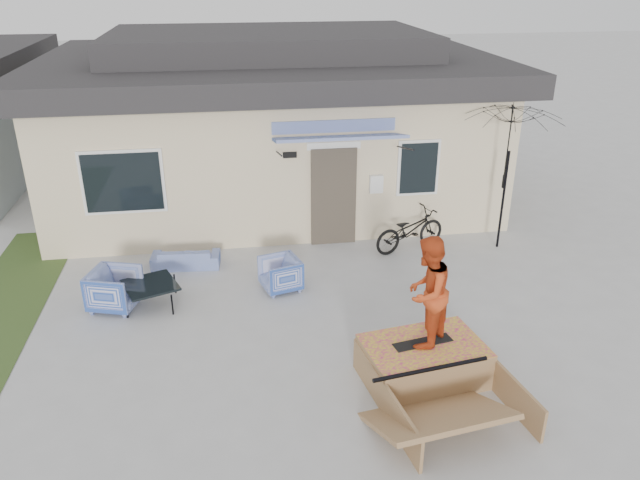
{
  "coord_description": "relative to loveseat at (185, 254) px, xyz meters",
  "views": [
    {
      "loc": [
        -1.13,
        -7.44,
        5.52
      ],
      "look_at": [
        0.3,
        1.8,
        1.3
      ],
      "focal_mm": 34.52,
      "sensor_mm": 36.0,
      "label": 1
    }
  ],
  "objects": [
    {
      "name": "ground",
      "position": [
        2.08,
        -3.8,
        -0.26
      ],
      "size": [
        90.0,
        90.0,
        0.0
      ],
      "primitive_type": "plane",
      "color": "#A9A9A9",
      "rests_on": "ground"
    },
    {
      "name": "house",
      "position": [
        2.09,
        4.19,
        1.68
      ],
      "size": [
        10.8,
        8.49,
        4.1
      ],
      "color": "beige",
      "rests_on": "ground"
    },
    {
      "name": "loveseat",
      "position": [
        0.0,
        0.0,
        0.0
      ],
      "size": [
        1.36,
        0.49,
        0.52
      ],
      "primitive_type": "imported",
      "rotation": [
        0.0,
        0.0,
        3.06
      ],
      "color": "#1D419B",
      "rests_on": "ground"
    },
    {
      "name": "armchair_left",
      "position": [
        -1.13,
        -1.45,
        0.14
      ],
      "size": [
        0.92,
        0.95,
        0.79
      ],
      "primitive_type": "imported",
      "rotation": [
        0.0,
        0.0,
        1.26
      ],
      "color": "#1D419B",
      "rests_on": "ground"
    },
    {
      "name": "armchair_right",
      "position": [
        1.77,
        -1.22,
        0.08
      ],
      "size": [
        0.78,
        0.81,
        0.69
      ],
      "primitive_type": "imported",
      "rotation": [
        0.0,
        0.0,
        -1.3
      ],
      "color": "#1D419B",
      "rests_on": "ground"
    },
    {
      "name": "coffee_table",
      "position": [
        -0.53,
        -1.46,
        -0.05
      ],
      "size": [
        1.1,
        1.1,
        0.42
      ],
      "primitive_type": "cube",
      "rotation": [
        0.0,
        0.0,
        0.37
      ],
      "color": "black",
      "rests_on": "ground"
    },
    {
      "name": "bicycle",
      "position": [
        4.61,
        0.1,
        0.27
      ],
      "size": [
        1.76,
        1.11,
        1.06
      ],
      "primitive_type": "imported",
      "rotation": [
        0.0,
        0.0,
        1.92
      ],
      "color": "black",
      "rests_on": "ground"
    },
    {
      "name": "patio_umbrella",
      "position": [
        6.51,
        -0.06,
        1.49
      ],
      "size": [
        2.38,
        2.28,
        2.2
      ],
      "color": "black",
      "rests_on": "ground"
    },
    {
      "name": "skate_ramp",
      "position": [
        3.55,
        -4.21,
        0.02
      ],
      "size": [
        2.0,
        2.46,
        0.56
      ],
      "primitive_type": null,
      "rotation": [
        0.0,
        0.0,
        0.15
      ],
      "color": "olive",
      "rests_on": "ground"
    },
    {
      "name": "skateboard",
      "position": [
        3.54,
        -4.15,
        0.33
      ],
      "size": [
        0.9,
        0.38,
        0.05
      ],
      "primitive_type": "cube",
      "rotation": [
        0.0,
        0.0,
        0.19
      ],
      "color": "black",
      "rests_on": "skate_ramp"
    },
    {
      "name": "skater",
      "position": [
        3.54,
        -4.15,
        1.17
      ],
      "size": [
        0.99,
        1.01,
        1.63
      ],
      "primitive_type": "imported",
      "rotation": [
        0.0,
        0.0,
        3.99
      ],
      "color": "#C8441A",
      "rests_on": "skateboard"
    }
  ]
}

